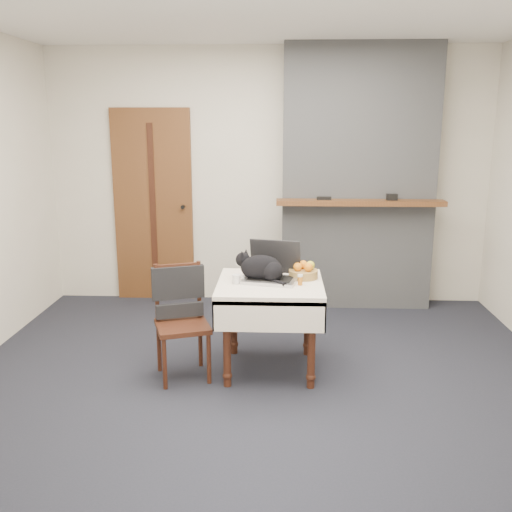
% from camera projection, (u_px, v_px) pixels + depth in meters
% --- Properties ---
extents(ground, '(4.50, 4.50, 0.00)m').
position_uv_depth(ground, '(261.00, 380.00, 4.22)').
color(ground, black).
rests_on(ground, ground).
extents(room_shell, '(4.52, 4.01, 2.61)m').
position_uv_depth(room_shell, '(264.00, 135.00, 4.27)').
color(room_shell, beige).
rests_on(room_shell, ground).
extents(door, '(0.82, 0.10, 2.00)m').
position_uv_depth(door, '(153.00, 206.00, 5.96)').
color(door, brown).
rests_on(door, ground).
extents(chimney, '(1.62, 0.48, 2.60)m').
position_uv_depth(chimney, '(358.00, 180.00, 5.68)').
color(chimney, gray).
rests_on(chimney, ground).
extents(side_table, '(0.78, 0.78, 0.70)m').
position_uv_depth(side_table, '(270.00, 296.00, 4.27)').
color(side_table, '#371C0F').
rests_on(side_table, ground).
extents(laptop, '(0.45, 0.41, 0.29)m').
position_uv_depth(laptop, '(272.00, 270.00, 4.30)').
color(laptop, '#B7B7BC').
rests_on(laptop, side_table).
extents(cat, '(0.41, 0.34, 0.22)m').
position_uv_depth(cat, '(262.00, 268.00, 4.25)').
color(cat, black).
rests_on(cat, side_table).
extents(cream_jar, '(0.06, 0.06, 0.07)m').
position_uv_depth(cream_jar, '(236.00, 279.00, 4.19)').
color(cream_jar, silver).
rests_on(cream_jar, side_table).
extents(pill_bottle, '(0.04, 0.04, 0.08)m').
position_uv_depth(pill_bottle, '(300.00, 280.00, 4.15)').
color(pill_bottle, '#AE6015').
rests_on(pill_bottle, side_table).
extents(fruit_basket, '(0.22, 0.22, 0.13)m').
position_uv_depth(fruit_basket, '(303.00, 271.00, 4.34)').
color(fruit_basket, '#A38041').
rests_on(fruit_basket, side_table).
extents(desk_clutter, '(0.15, 0.03, 0.01)m').
position_uv_depth(desk_clutter, '(290.00, 280.00, 4.29)').
color(desk_clutter, black).
rests_on(desk_clutter, side_table).
extents(chair, '(0.48, 0.47, 0.84)m').
position_uv_depth(chair, '(180.00, 305.00, 4.23)').
color(chair, '#371C0F').
rests_on(chair, ground).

